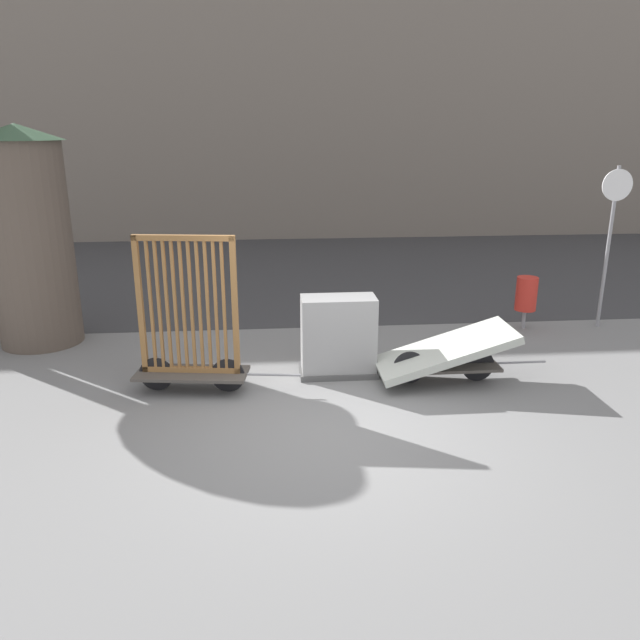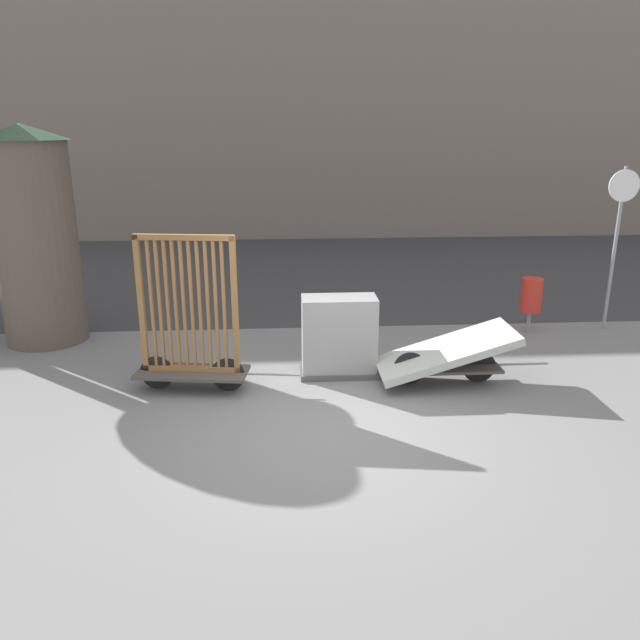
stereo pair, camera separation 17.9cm
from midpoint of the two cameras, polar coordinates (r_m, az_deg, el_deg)
The scene contains 9 objects.
ground_plane at distance 7.19m, azimuth 1.45°, elevation -10.43°, with size 60.00×60.00×0.00m, color slate.
road_strip at distance 15.05m, azimuth -1.38°, elevation 4.53°, with size 56.00×8.83×0.01m.
building_facade at distance 21.15m, azimuth -2.27°, elevation 21.86°, with size 48.00×4.00×10.02m.
bike_cart_with_bedframe at distance 8.21m, azimuth -11.17°, elevation -1.39°, with size 2.18×0.77×2.07m.
bike_cart_with_mattress at distance 8.56m, azimuth 12.00°, elevation -3.12°, with size 2.34×0.92×0.78m.
utility_cabinet at distance 8.65m, azimuth 2.34°, elevation -1.76°, with size 1.08×0.55×1.12m.
trash_bin at distance 11.14m, azimuth 19.19°, elevation 2.14°, with size 0.36×0.36×0.90m.
sign_post at distance 11.51m, azimuth 25.98°, elevation 7.57°, with size 0.52×0.06×2.73m.
advertising_column at distance 10.70m, azimuth -24.17°, elevation 7.10°, with size 1.40×1.40×3.38m.
Camera 2 is at (-0.50, -6.33, 3.35)m, focal length 35.00 mm.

